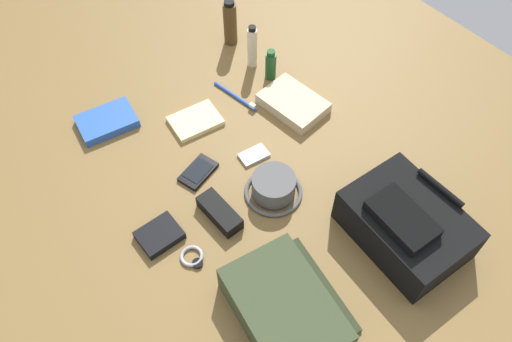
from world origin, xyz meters
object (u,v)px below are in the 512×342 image
(backpack, at_px, (406,224))
(shampoo_bottle, at_px, (271,65))
(cologne_bottle, at_px, (230,23))
(folded_towel, at_px, (293,103))
(toiletry_pouch, at_px, (286,309))
(sunglasses_case, at_px, (220,213))
(lotion_bottle, at_px, (252,47))
(wristwatch, at_px, (193,257))
(paperback_novel, at_px, (107,122))
(cell_phone, at_px, (198,172))
(toothbrush, at_px, (237,97))
(media_player, at_px, (254,155))
(notepad, at_px, (195,121))
(bucket_hat, at_px, (274,187))
(wallet, at_px, (159,235))

(backpack, bearing_deg, shampoo_bottle, 170.13)
(cologne_bottle, distance_m, folded_towel, 0.38)
(backpack, distance_m, toiletry_pouch, 0.38)
(toiletry_pouch, distance_m, sunglasses_case, 0.33)
(lotion_bottle, distance_m, wristwatch, 0.74)
(toiletry_pouch, xyz_separation_m, cologne_bottle, (-0.87, 0.51, 0.04))
(paperback_novel, bearing_deg, lotion_bottle, 81.53)
(cell_phone, distance_m, toothbrush, 0.31)
(cologne_bottle, distance_m, shampoo_bottle, 0.22)
(cell_phone, height_order, sunglasses_case, sunglasses_case)
(media_player, distance_m, wristwatch, 0.37)
(cell_phone, height_order, notepad, notepad)
(cell_phone, xyz_separation_m, wristwatch, (0.21, -0.17, -0.00))
(toothbrush, distance_m, folded_towel, 0.18)
(cologne_bottle, relative_size, wristwatch, 2.39)
(cologne_bottle, xyz_separation_m, sunglasses_case, (0.55, -0.46, -0.06))
(shampoo_bottle, xyz_separation_m, toothbrush, (0.01, -0.15, -0.05))
(shampoo_bottle, xyz_separation_m, notepad, (0.01, -0.31, -0.05))
(lotion_bottle, bearing_deg, cologne_bottle, 174.12)
(paperback_novel, relative_size, sunglasses_case, 1.36)
(toothbrush, xyz_separation_m, notepad, (-0.00, -0.16, 0.00))
(bucket_hat, bearing_deg, toiletry_pouch, -35.88)
(shampoo_bottle, distance_m, paperback_novel, 0.55)
(backpack, height_order, toiletry_pouch, backpack)
(toothbrush, xyz_separation_m, folded_towel, (0.14, 0.12, 0.01))
(backpack, xyz_separation_m, media_player, (-0.46, -0.13, -0.06))
(toiletry_pouch, xyz_separation_m, toothbrush, (-0.64, 0.35, -0.04))
(toiletry_pouch, relative_size, wristwatch, 4.61)
(paperback_novel, height_order, wristwatch, paperback_novel)
(paperback_novel, distance_m, wallet, 0.45)
(notepad, bearing_deg, toiletry_pouch, -8.49)
(lotion_bottle, relative_size, shampoo_bottle, 1.41)
(toiletry_pouch, height_order, media_player, toiletry_pouch)
(wristwatch, distance_m, sunglasses_case, 0.14)
(backpack, bearing_deg, wallet, -128.96)
(shampoo_bottle, xyz_separation_m, media_player, (0.22, -0.25, -0.05))
(toothbrush, height_order, wallet, wallet)
(media_player, bearing_deg, bucket_hat, -16.15)
(lotion_bottle, xyz_separation_m, wristwatch, (0.47, -0.58, -0.07))
(cell_phone, relative_size, notepad, 0.84)
(cologne_bottle, height_order, sunglasses_case, cologne_bottle)
(lotion_bottle, xyz_separation_m, toothbrush, (0.09, -0.14, -0.07))
(lotion_bottle, xyz_separation_m, folded_towel, (0.23, -0.02, -0.06))
(toiletry_pouch, bearing_deg, paperback_novel, -178.25)
(toothbrush, bearing_deg, paperback_novel, -114.31)
(paperback_novel, distance_m, folded_towel, 0.58)
(paperback_novel, bearing_deg, sunglasses_case, 8.23)
(lotion_bottle, distance_m, toothbrush, 0.18)
(wristwatch, bearing_deg, notepad, 143.67)
(paperback_novel, bearing_deg, notepad, 52.18)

